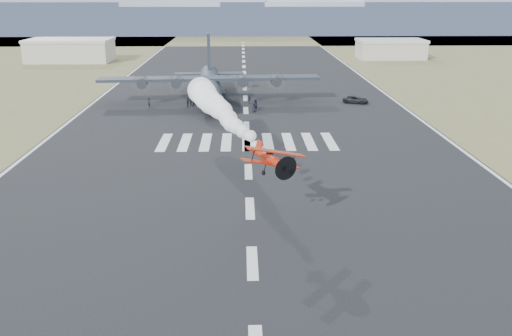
{
  "coord_description": "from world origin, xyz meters",
  "views": [
    {
      "loc": [
        -0.78,
        -29.79,
        21.38
      ],
      "look_at": [
        0.63,
        24.85,
        4.0
      ],
      "focal_mm": 40.0,
      "sensor_mm": 36.0,
      "label": 1
    }
  ],
  "objects_px": {
    "hangar_right": "(391,49)",
    "crew_h": "(256,105)",
    "support_vehicle": "(356,100)",
    "crew_e": "(254,107)",
    "transport_aircraft": "(210,85)",
    "crew_a": "(149,103)",
    "crew_b": "(229,107)",
    "hangar_left": "(70,50)",
    "aerobatic_biplane": "(271,159)",
    "crew_c": "(249,100)",
    "crew_g": "(193,102)",
    "crew_f": "(191,101)",
    "crew_d": "(188,103)"
  },
  "relations": [
    {
      "from": "support_vehicle",
      "to": "hangar_left",
      "type": "bearing_deg",
      "value": 70.47
    },
    {
      "from": "hangar_right",
      "to": "crew_a",
      "type": "distance_m",
      "value": 98.57
    },
    {
      "from": "aerobatic_biplane",
      "to": "crew_g",
      "type": "distance_m",
      "value": 58.96
    },
    {
      "from": "hangar_left",
      "to": "crew_e",
      "type": "distance_m",
      "value": 91.58
    },
    {
      "from": "hangar_left",
      "to": "crew_b",
      "type": "distance_m",
      "value": 88.8
    },
    {
      "from": "support_vehicle",
      "to": "crew_e",
      "type": "relative_size",
      "value": 2.85
    },
    {
      "from": "hangar_right",
      "to": "support_vehicle",
      "type": "relative_size",
      "value": 4.19
    },
    {
      "from": "aerobatic_biplane",
      "to": "crew_c",
      "type": "height_order",
      "value": "aerobatic_biplane"
    },
    {
      "from": "crew_c",
      "to": "crew_f",
      "type": "xyz_separation_m",
      "value": [
        -11.14,
        -1.12,
        0.01
      ]
    },
    {
      "from": "hangar_right",
      "to": "crew_a",
      "type": "height_order",
      "value": "hangar_right"
    },
    {
      "from": "hangar_right",
      "to": "crew_d",
      "type": "height_order",
      "value": "hangar_right"
    },
    {
      "from": "hangar_right",
      "to": "crew_d",
      "type": "xyz_separation_m",
      "value": [
        -56.77,
        -74.74,
        -2.14
      ]
    },
    {
      "from": "crew_a",
      "to": "crew_h",
      "type": "height_order",
      "value": "crew_a"
    },
    {
      "from": "crew_a",
      "to": "crew_b",
      "type": "xyz_separation_m",
      "value": [
        14.92,
        -4.06,
        -0.01
      ]
    },
    {
      "from": "aerobatic_biplane",
      "to": "crew_a",
      "type": "relative_size",
      "value": 3.2
    },
    {
      "from": "crew_b",
      "to": "transport_aircraft",
      "type": "bearing_deg",
      "value": -4.61
    },
    {
      "from": "aerobatic_biplane",
      "to": "crew_b",
      "type": "height_order",
      "value": "aerobatic_biplane"
    },
    {
      "from": "crew_e",
      "to": "crew_g",
      "type": "distance_m",
      "value": 12.49
    },
    {
      "from": "crew_c",
      "to": "crew_g",
      "type": "relative_size",
      "value": 0.89
    },
    {
      "from": "hangar_left",
      "to": "crew_c",
      "type": "relative_size",
      "value": 15.36
    },
    {
      "from": "crew_c",
      "to": "crew_h",
      "type": "xyz_separation_m",
      "value": [
        1.06,
        -5.36,
        0.11
      ]
    },
    {
      "from": "transport_aircraft",
      "to": "crew_a",
      "type": "xyz_separation_m",
      "value": [
        -11.01,
        -6.35,
        -2.22
      ]
    },
    {
      "from": "crew_a",
      "to": "crew_f",
      "type": "distance_m",
      "value": 7.82
    },
    {
      "from": "support_vehicle",
      "to": "crew_g",
      "type": "relative_size",
      "value": 2.72
    },
    {
      "from": "crew_a",
      "to": "crew_g",
      "type": "bearing_deg",
      "value": 87.7
    },
    {
      "from": "crew_e",
      "to": "crew_f",
      "type": "relative_size",
      "value": 1.06
    },
    {
      "from": "hangar_right",
      "to": "crew_c",
      "type": "distance_m",
      "value": 84.92
    },
    {
      "from": "support_vehicle",
      "to": "crew_h",
      "type": "bearing_deg",
      "value": 128.65
    },
    {
      "from": "crew_b",
      "to": "crew_h",
      "type": "bearing_deg",
      "value": -94.18
    },
    {
      "from": "crew_b",
      "to": "crew_f",
      "type": "bearing_deg",
      "value": 25.18
    },
    {
      "from": "aerobatic_biplane",
      "to": "support_vehicle",
      "type": "bearing_deg",
      "value": 57.8
    },
    {
      "from": "hangar_left",
      "to": "crew_b",
      "type": "relative_size",
      "value": 13.35
    },
    {
      "from": "crew_d",
      "to": "crew_f",
      "type": "height_order",
      "value": "crew_d"
    },
    {
      "from": "hangar_right",
      "to": "crew_h",
      "type": "distance_m",
      "value": 88.97
    },
    {
      "from": "crew_d",
      "to": "crew_e",
      "type": "relative_size",
      "value": 1.01
    },
    {
      "from": "crew_b",
      "to": "crew_c",
      "type": "distance_m",
      "value": 8.14
    },
    {
      "from": "crew_d",
      "to": "support_vehicle",
      "type": "bearing_deg",
      "value": -111.79
    },
    {
      "from": "support_vehicle",
      "to": "crew_c",
      "type": "distance_m",
      "value": 20.52
    },
    {
      "from": "crew_c",
      "to": "crew_e",
      "type": "distance_m",
      "value": 7.54
    },
    {
      "from": "crew_b",
      "to": "crew_e",
      "type": "xyz_separation_m",
      "value": [
        4.47,
        -0.29,
        -0.06
      ]
    },
    {
      "from": "aerobatic_biplane",
      "to": "crew_h",
      "type": "relative_size",
      "value": 3.26
    },
    {
      "from": "hangar_right",
      "to": "crew_g",
      "type": "xyz_separation_m",
      "value": [
        -55.84,
        -73.95,
        -2.11
      ]
    },
    {
      "from": "support_vehicle",
      "to": "crew_e",
      "type": "xyz_separation_m",
      "value": [
        -19.82,
        -7.69,
        0.18
      ]
    },
    {
      "from": "crew_a",
      "to": "crew_f",
      "type": "height_order",
      "value": "crew_a"
    },
    {
      "from": "hangar_left",
      "to": "support_vehicle",
      "type": "bearing_deg",
      "value": -42.29
    },
    {
      "from": "crew_b",
      "to": "crew_e",
      "type": "relative_size",
      "value": 1.07
    },
    {
      "from": "crew_c",
      "to": "hangar_right",
      "type": "bearing_deg",
      "value": 35.49
    },
    {
      "from": "crew_f",
      "to": "crew_g",
      "type": "relative_size",
      "value": 0.9
    },
    {
      "from": "hangar_left",
      "to": "crew_h",
      "type": "relative_size",
      "value": 13.44
    },
    {
      "from": "aerobatic_biplane",
      "to": "crew_h",
      "type": "height_order",
      "value": "aerobatic_biplane"
    }
  ]
}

